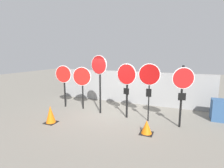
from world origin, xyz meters
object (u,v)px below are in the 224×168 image
object	(u,v)px
stop_sign_3	(127,81)
storage_crate	(224,110)
stop_sign_0	(64,78)
stop_sign_2	(99,72)
traffic_cone_1	(147,127)
stop_sign_1	(82,79)
traffic_cone_0	(51,115)
stop_sign_4	(149,78)
stop_sign_5	(183,85)

from	to	relation	value
stop_sign_3	storage_crate	xyz separation A→B (m)	(3.76, 1.25, -1.18)
stop_sign_0	stop_sign_2	size ratio (longest dim) A/B	0.81
stop_sign_0	traffic_cone_1	bearing A→B (deg)	-25.29
traffic_cone_1	stop_sign_1	bearing A→B (deg)	156.85
stop_sign_0	stop_sign_3	xyz separation A→B (m)	(3.42, -0.26, 0.10)
traffic_cone_0	stop_sign_2	bearing A→B (deg)	54.49
stop_sign_4	stop_sign_5	distance (m)	1.25
stop_sign_1	stop_sign_3	size ratio (longest dim) A/B	0.90
traffic_cone_0	storage_crate	distance (m)	6.99
stop_sign_2	storage_crate	bearing A→B (deg)	24.97
stop_sign_0	stop_sign_2	xyz separation A→B (m)	(2.11, -0.18, 0.40)
stop_sign_0	stop_sign_4	world-z (taller)	stop_sign_4
stop_sign_4	stop_sign_1	bearing A→B (deg)	173.36
stop_sign_1	stop_sign_4	size ratio (longest dim) A/B	0.89
traffic_cone_1	storage_crate	world-z (taller)	storage_crate
stop_sign_1	traffic_cone_1	size ratio (longest dim) A/B	4.37
stop_sign_2	stop_sign_4	distance (m)	2.25
stop_sign_1	stop_sign_5	world-z (taller)	stop_sign_5
stop_sign_1	traffic_cone_1	xyz separation A→B (m)	(3.49, -1.49, -1.27)
stop_sign_0	stop_sign_5	size ratio (longest dim) A/B	0.93
storage_crate	stop_sign_0	bearing A→B (deg)	-172.12
stop_sign_1	storage_crate	world-z (taller)	stop_sign_1
stop_sign_3	traffic_cone_0	distance (m)	3.33
stop_sign_1	traffic_cone_0	distance (m)	2.34
stop_sign_1	traffic_cone_1	distance (m)	4.01
stop_sign_3	storage_crate	world-z (taller)	stop_sign_3
stop_sign_2	traffic_cone_1	bearing A→B (deg)	-15.40
stop_sign_3	stop_sign_4	size ratio (longest dim) A/B	0.99
stop_sign_4	stop_sign_2	bearing A→B (deg)	176.69
stop_sign_1	stop_sign_3	world-z (taller)	stop_sign_3
stop_sign_5	storage_crate	xyz separation A→B (m)	(1.60, 1.43, -1.17)
traffic_cone_1	storage_crate	distance (m)	3.59
stop_sign_5	stop_sign_3	bearing A→B (deg)	156.12
stop_sign_4	traffic_cone_0	world-z (taller)	stop_sign_4
traffic_cone_1	stop_sign_3	bearing A→B (deg)	133.74
stop_sign_2	storage_crate	distance (m)	5.41
stop_sign_1	traffic_cone_0	bearing A→B (deg)	-109.03
stop_sign_3	stop_sign_2	bearing A→B (deg)	-172.86
stop_sign_0	traffic_cone_0	xyz separation A→B (m)	(0.84, -1.96, -1.17)
stop_sign_5	traffic_cone_0	xyz separation A→B (m)	(-4.73, -1.53, -1.26)
stop_sign_5	stop_sign_1	bearing A→B (deg)	154.56
stop_sign_2	stop_sign_4	xyz separation A→B (m)	(2.24, -0.10, -0.13)
stop_sign_1	storage_crate	bearing A→B (deg)	-4.51
stop_sign_4	traffic_cone_0	size ratio (longest dim) A/B	3.37
stop_sign_0	traffic_cone_0	world-z (taller)	stop_sign_0
stop_sign_0	stop_sign_1	xyz separation A→B (m)	(1.05, 0.06, -0.00)
stop_sign_1	stop_sign_3	distance (m)	2.39
stop_sign_1	stop_sign_3	xyz separation A→B (m)	(2.37, -0.32, 0.10)
stop_sign_0	traffic_cone_1	world-z (taller)	stop_sign_0
stop_sign_3	stop_sign_4	xyz separation A→B (m)	(0.94, -0.02, 0.16)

